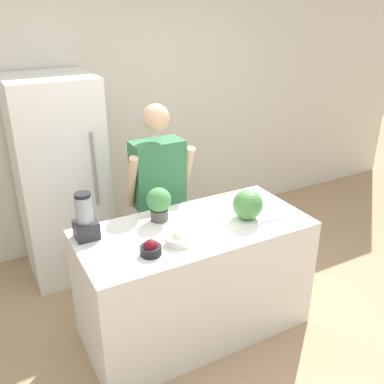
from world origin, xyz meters
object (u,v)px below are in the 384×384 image
person (159,199)px  potted_plant (159,203)px  bowl_cream (178,239)px  blender (85,219)px  bowl_cherries (151,249)px  watermelon (248,205)px  refrigerator (60,179)px

person → potted_plant: 0.52m
bowl_cream → blender: bearing=144.5°
blender → bowl_cream: bearing=-35.5°
bowl_cream → potted_plant: 0.37m
bowl_cream → potted_plant: size_ratio=0.70×
blender → potted_plant: 0.53m
bowl_cherries → potted_plant: 0.47m
person → watermelon: person is taller
potted_plant → bowl_cherries: bearing=-121.1°
person → bowl_cream: 0.84m
bowl_cherries → blender: (-0.29, 0.39, 0.10)m
refrigerator → bowl_cherries: bearing=-81.7°
refrigerator → bowl_cream: bearing=-73.6°
person → potted_plant: person is taller
bowl_cream → bowl_cherries: bearing=-170.0°
watermelon → potted_plant: 0.63m
watermelon → potted_plant: potted_plant is taller
blender → potted_plant: blender is taller
bowl_cherries → bowl_cream: bowl_cherries is taller
person → blender: bearing=-148.5°
watermelon → blender: blender is taller
refrigerator → watermelon: refrigerator is taller
blender → watermelon: bearing=-15.6°
bowl_cream → potted_plant: potted_plant is taller
refrigerator → bowl_cherries: (0.22, -1.49, 0.03)m
refrigerator → potted_plant: 1.19m
refrigerator → bowl_cream: refrigerator is taller
person → potted_plant: size_ratio=6.55×
bowl_cherries → blender: 0.50m
potted_plant → blender: bearing=179.9°
watermelon → bowl_cherries: (-0.79, -0.09, -0.08)m
person → blender: (-0.72, -0.44, 0.19)m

